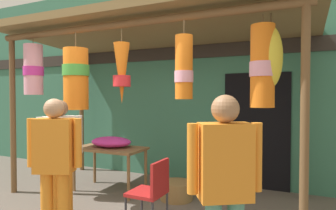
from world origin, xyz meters
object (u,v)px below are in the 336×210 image
folding_chair (152,188)px  customer_foreground (225,180)px  display_table (110,153)px  wicker_basket_by_table (176,191)px  passerby_at_right (60,149)px  shopper_by_bananas (55,159)px  flower_heap_on_table (112,142)px

folding_chair → customer_foreground: size_ratio=0.52×
display_table → wicker_basket_by_table: 1.29m
customer_foreground → passerby_at_right: (-2.35, 0.66, -0.04)m
shopper_by_bananas → passerby_at_right: bearing=130.2°
folding_chair → wicker_basket_by_table: folding_chair is taller
display_table → customer_foreground: size_ratio=0.73×
display_table → wicker_basket_by_table: size_ratio=2.36×
wicker_basket_by_table → flower_heap_on_table: bearing=-177.9°
display_table → shopper_by_bananas: shopper_by_bananas is taller
folding_chair → shopper_by_bananas: shopper_by_bananas is taller
flower_heap_on_table → passerby_at_right: (0.05, -1.20, 0.08)m
display_table → wicker_basket_by_table: bearing=3.9°
wicker_basket_by_table → passerby_at_right: (-1.13, -1.25, 0.77)m
folding_chair → passerby_at_right: size_ratio=0.54×
flower_heap_on_table → folding_chair: 1.72m
wicker_basket_by_table → shopper_by_bananas: size_ratio=0.32×
display_table → shopper_by_bananas: bearing=-73.0°
display_table → customer_foreground: customer_foreground is taller
flower_heap_on_table → customer_foreground: size_ratio=0.45×
customer_foreground → passerby_at_right: customer_foreground is taller
display_table → flower_heap_on_table: flower_heap_on_table is taller
display_table → shopper_by_bananas: 1.82m
folding_chair → wicker_basket_by_table: (-0.15, 1.09, -0.37)m
folding_chair → customer_foreground: bearing=-37.6°
shopper_by_bananas → wicker_basket_by_table: bearing=69.8°
folding_chair → customer_foreground: customer_foreground is taller
passerby_at_right → shopper_by_bananas: bearing=-49.8°
customer_foreground → shopper_by_bananas: size_ratio=1.02×
flower_heap_on_table → wicker_basket_by_table: 1.36m
display_table → customer_foreground: 3.04m
shopper_by_bananas → passerby_at_right: 0.72m
flower_heap_on_table → folding_chair: size_ratio=0.86×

